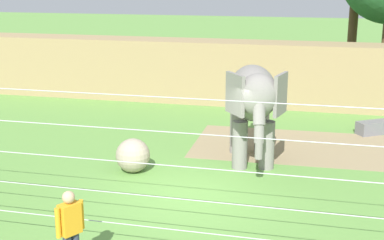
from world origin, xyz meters
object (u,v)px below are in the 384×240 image
at_px(enrichment_ball, 133,155).
at_px(zookeeper, 71,231).
at_px(elephant, 253,99).
at_px(feed_trough, 377,127).

relative_size(enrichment_ball, zookeeper, 0.56).
xyz_separation_m(enrichment_ball, zookeeper, (0.80, -5.41, 0.45)).
height_order(elephant, zookeeper, elephant).
bearing_deg(enrichment_ball, zookeeper, -81.55).
distance_m(elephant, feed_trough, 5.76).
relative_size(elephant, feed_trough, 2.63).
bearing_deg(feed_trough, zookeeper, -118.83).
height_order(enrichment_ball, zookeeper, zookeeper).
height_order(zookeeper, feed_trough, zookeeper).
xyz_separation_m(elephant, feed_trough, (3.74, 4.05, -1.67)).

